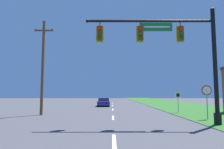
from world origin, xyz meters
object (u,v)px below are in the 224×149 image
(car_ahead, at_px, (103,102))
(route_sign_post, at_px, (177,97))
(stop_sign, at_px, (206,94))
(signal_mast, at_px, (178,51))
(utility_pole_near, at_px, (42,65))

(car_ahead, relative_size, route_sign_post, 2.16)
(stop_sign, height_order, route_sign_post, stop_sign)
(signal_mast, relative_size, car_ahead, 1.91)
(signal_mast, bearing_deg, stop_sign, 42.22)
(signal_mast, bearing_deg, car_ahead, 106.64)
(route_sign_post, bearing_deg, car_ahead, 127.04)
(signal_mast, distance_m, stop_sign, 4.74)
(car_ahead, xyz_separation_m, route_sign_post, (7.94, -10.52, 0.92))
(signal_mast, xyz_separation_m, route_sign_post, (2.44, 7.87, -3.05))
(car_ahead, height_order, route_sign_post, route_sign_post)
(car_ahead, bearing_deg, stop_sign, -62.03)
(route_sign_post, xyz_separation_m, utility_pole_near, (-13.07, -2.04, 2.99))
(signal_mast, height_order, utility_pole_near, utility_pole_near)
(signal_mast, relative_size, utility_pole_near, 0.96)
(stop_sign, bearing_deg, utility_pole_near, 166.63)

